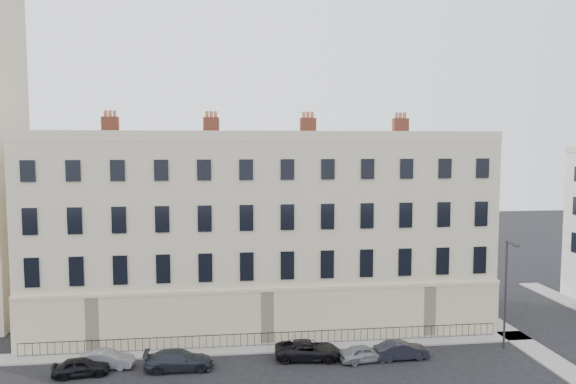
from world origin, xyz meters
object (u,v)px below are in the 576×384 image
at_px(car_c, 179,360).
at_px(car_d, 308,350).
at_px(car_a, 81,367).
at_px(car_f, 401,350).
at_px(car_e, 364,353).
at_px(streetlamp, 506,289).
at_px(car_b, 107,359).

xyz_separation_m(car_c, car_d, (8.76, 0.70, -0.01)).
xyz_separation_m(car_a, car_f, (21.35, 0.12, 0.01)).
relative_size(car_a, car_e, 1.03).
bearing_deg(car_e, streetlamp, -92.85).
bearing_deg(streetlamp, car_a, 177.40).
height_order(car_a, car_c, car_c).
height_order(car_a, car_d, car_d).
distance_m(car_b, car_d, 13.55).
bearing_deg(car_c, car_b, 79.09).
bearing_deg(car_c, car_e, -91.01).
relative_size(car_e, streetlamp, 0.43).
relative_size(car_f, streetlamp, 0.47).
bearing_deg(car_e, car_b, 77.92).
bearing_deg(car_a, car_e, -97.62).
distance_m(car_d, car_e, 3.81).
relative_size(car_a, car_d, 0.76).
height_order(car_e, car_f, car_f).
xyz_separation_m(car_c, car_e, (12.46, -0.23, -0.08)).
distance_m(car_a, car_e, 18.64).
height_order(car_c, car_f, car_c).
height_order(car_b, car_f, car_f).
bearing_deg(car_d, streetlamp, -82.60).
relative_size(car_c, car_d, 0.98).
distance_m(car_a, car_d, 14.97).
xyz_separation_m(car_c, streetlamp, (23.21, 0.79, 3.77)).
bearing_deg(car_b, car_c, -94.25).
height_order(car_a, car_e, car_a).
xyz_separation_m(car_d, streetlamp, (14.45, 0.09, 3.78)).
bearing_deg(car_b, car_f, -86.19).
distance_m(car_b, car_c, 4.87).
relative_size(car_d, car_e, 1.36).
bearing_deg(car_e, car_c, 80.69).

